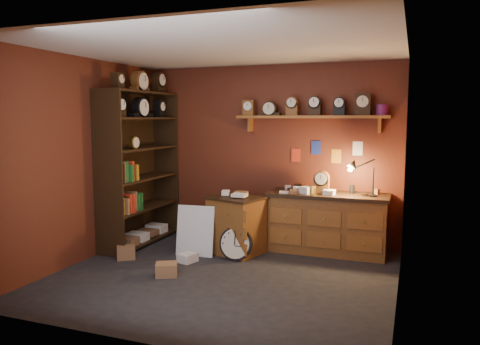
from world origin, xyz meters
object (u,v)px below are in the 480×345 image
Objects in this scene: big_round_clock at (236,244)px; low_cabinet at (236,223)px; shelving_unit at (138,161)px; workbench at (328,219)px.

low_cabinet is at bearing 109.99° from big_round_clock.
low_cabinet is at bearing -0.29° from shelving_unit.
shelving_unit reaches higher than workbench.
low_cabinet is (-1.20, -0.50, -0.04)m from workbench.
shelving_unit is 1.54× the size of workbench.
shelving_unit is 5.60× the size of big_round_clock.
big_round_clock is (-1.09, -0.81, -0.25)m from workbench.
workbench is at bearing 40.17° from low_cabinet.
low_cabinet is at bearing -157.29° from workbench.
shelving_unit is at bearing -162.84° from low_cabinet.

